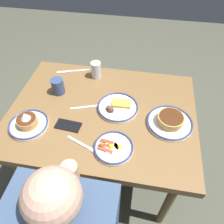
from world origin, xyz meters
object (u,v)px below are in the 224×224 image
Objects in this scene: plate_far_side at (113,147)px; fork_near at (86,107)px; cell_phone at (68,125)px; plate_near_main at (118,107)px; plate_far_companion at (170,121)px; plate_center_pancakes at (28,123)px; butter_knife at (73,71)px; drinking_glass at (96,71)px; fork_far at (81,144)px; coffee_mug at (58,86)px.

plate_far_side reaches higher than fork_near.
fork_near is (-0.07, -0.16, -0.00)m from cell_phone.
plate_far_side is at bearing 94.64° from plate_near_main.
plate_center_pancakes is at bearing 10.96° from plate_far_companion.
fork_near is at bearing -51.21° from plate_far_side.
fork_near and butter_knife have the same top height.
cell_phone is (0.28, -0.11, -0.01)m from plate_far_side.
plate_far_side is 0.61m from drinking_glass.
drinking_glass is (0.22, -0.57, 0.04)m from plate_far_side.
plate_far_companion is at bearing 167.48° from plate_near_main.
fork_near is 0.27m from fork_far.
plate_far_companion is 0.51m from fork_far.
fork_near is at bearing -107.59° from cell_phone.
fork_far is (-0.25, 0.37, -0.05)m from coffee_mug.
cell_phone is (-0.15, 0.27, -0.05)m from coffee_mug.
coffee_mug is 0.24m from fork_near.
plate_center_pancakes is 0.58m from drinking_glass.
fork_far is at bearing 25.73° from plate_far_companion.
drinking_glass is 0.80× the size of cell_phone.
coffee_mug reaches higher than plate_far_side.
fork_near is (0.50, -0.05, -0.02)m from plate_far_companion.
plate_far_side is at bearing 111.02° from drinking_glass.
plate_center_pancakes is 1.28× the size of fork_far.
plate_near_main is 0.52m from plate_center_pancakes.
plate_far_companion reaches higher than fork_far.
coffee_mug is (0.40, -0.08, 0.04)m from plate_near_main.
plate_near_main is at bearing -139.75° from cell_phone.
plate_center_pancakes is at bearing 34.79° from fork_near.
cell_phone reaches higher than fork_near.
coffee_mug is 0.45m from fork_far.
drinking_glass is at bearing -92.56° from cell_phone.
fork_near is at bearing -81.30° from fork_far.
plate_center_pancakes reaches higher than plate_far_companion.
coffee_mug is at bearing -56.70° from cell_phone.
coffee_mug is at bearing 84.56° from butter_knife.
cell_phone is (0.26, 0.18, -0.01)m from plate_near_main.
plate_far_companion is (-0.79, -0.15, -0.00)m from plate_center_pancakes.
plate_near_main is 2.18× the size of coffee_mug.
plate_near_main is at bearing -12.52° from plate_far_companion.
plate_far_companion reaches higher than plate_far_side.
plate_far_side is 0.34m from fork_near.
drinking_glass is at bearing -55.26° from plate_near_main.
plate_near_main is 0.41m from coffee_mug.
fork_far is at bearing 62.80° from plate_near_main.
fork_far is (-0.33, 0.07, -0.02)m from plate_center_pancakes.
plate_far_companion is 0.73m from coffee_mug.
fork_near and fork_far have the same top height.
drinking_glass is at bearing 171.23° from butter_knife.
fork_far is (-0.05, 0.57, -0.05)m from drinking_glass.
plate_near_main reaches higher than butter_knife.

